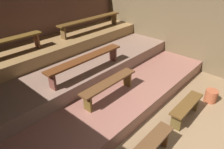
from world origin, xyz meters
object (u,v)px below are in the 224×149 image
at_px(bench_middle_center, 86,60).
at_px(bench_floor_right, 186,107).
at_px(bench_upper_right, 91,20).
at_px(pail_floor, 211,96).
at_px(bench_floor_left, 150,146).
at_px(bench_lower_center, 109,85).

bearing_deg(bench_middle_center, bench_floor_right, -69.69).
bearing_deg(bench_upper_right, pail_floor, -87.37).
bearing_deg(bench_floor_left, pail_floor, -4.60).
relative_size(bench_floor_left, bench_floor_right, 1.00).
relative_size(bench_floor_right, bench_middle_center, 0.51).
distance_m(bench_lower_center, pail_floor, 2.39).
distance_m(bench_upper_right, pail_floor, 3.92).
bearing_deg(bench_middle_center, bench_upper_right, 43.89).
bearing_deg(bench_floor_right, bench_lower_center, 120.19).
bearing_deg(bench_lower_center, bench_floor_left, -110.78).
distance_m(bench_middle_center, pail_floor, 2.95).
bearing_deg(pail_floor, bench_upper_right, 92.63).
height_order(bench_upper_right, pail_floor, bench_upper_right).
distance_m(bench_floor_right, bench_upper_right, 3.79).
distance_m(bench_floor_right, pail_floor, 0.99).
bearing_deg(bench_lower_center, bench_middle_center, 87.96).
relative_size(bench_lower_center, bench_middle_center, 0.72).
height_order(bench_floor_right, pail_floor, bench_floor_right).
height_order(bench_lower_center, bench_middle_center, bench_middle_center).
bearing_deg(bench_lower_center, pail_floor, -41.32).
bearing_deg(bench_upper_right, bench_middle_center, -136.11).
bearing_deg(bench_floor_right, bench_upper_right, 77.49).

